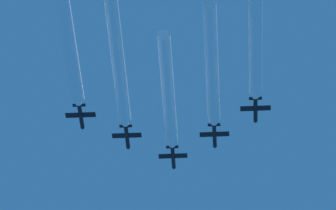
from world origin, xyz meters
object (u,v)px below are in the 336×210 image
at_px(jet_lead, 173,157).
at_px(jet_left_wingman, 127,137).
at_px(jet_outer_left, 81,117).
at_px(jet_outer_right, 255,110).
at_px(jet_right_wingman, 215,136).

height_order(jet_lead, jet_left_wingman, jet_lead).
bearing_deg(jet_left_wingman, jet_outer_left, -136.44).
bearing_deg(jet_outer_left, jet_outer_right, -0.08).
distance_m(jet_lead, jet_outer_right, 33.49).
distance_m(jet_right_wingman, jet_outer_right, 16.68).
bearing_deg(jet_left_wingman, jet_lead, 44.49).
height_order(jet_right_wingman, jet_outer_left, jet_right_wingman).
distance_m(jet_lead, jet_outer_left, 33.84).
relative_size(jet_lead, jet_right_wingman, 1.00).
distance_m(jet_outer_left, jet_outer_right, 47.87).
distance_m(jet_lead, jet_left_wingman, 17.48).
xyz_separation_m(jet_left_wingman, jet_outer_left, (-11.80, -11.22, -1.56)).
xyz_separation_m(jet_left_wingman, jet_right_wingman, (24.61, 0.75, -0.02)).
xyz_separation_m(jet_right_wingman, jet_outer_left, (-36.41, -11.97, -1.54)).
height_order(jet_outer_left, jet_outer_right, jet_outer_right).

